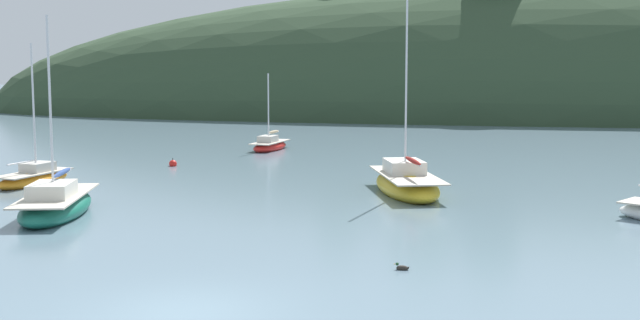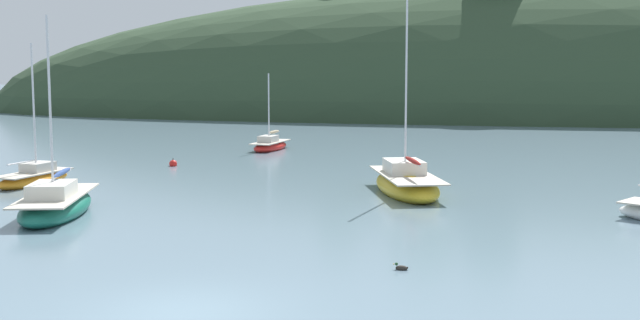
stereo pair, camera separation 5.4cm
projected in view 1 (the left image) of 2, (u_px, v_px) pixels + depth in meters
ground_plane at (183, 312)px, 18.70m from camera, size 400.00×400.00×0.00m
far_shoreline_hill at (623, 115)px, 90.08m from camera, size 150.00×36.00×33.41m
sailboat_blue_center at (34, 178)px, 38.63m from camera, size 2.39×4.90×6.81m
sailboat_white_near at (56, 205)px, 30.63m from camera, size 3.57×6.79×7.67m
sailboat_orange_cutter at (270, 145)px, 54.27m from camera, size 2.19×4.69×5.23m
sailboat_grey_yawl at (407, 184)px, 35.96m from camera, size 4.19×7.39×8.93m
mooring_buoy_outer at (173, 164)px, 45.61m from camera, size 0.44×0.44×0.54m
duck_straggler at (402, 268)px, 22.54m from camera, size 0.43×0.21×0.24m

